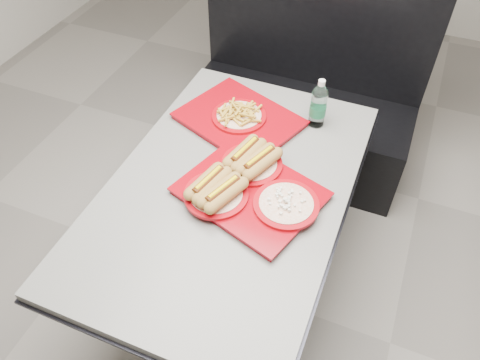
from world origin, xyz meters
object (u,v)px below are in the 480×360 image
at_px(booth_bench, 302,100).
at_px(tray_near, 247,185).
at_px(tray_far, 239,117).
at_px(diner_table, 230,212).
at_px(water_bottle, 318,106).

height_order(booth_bench, tray_near, booth_bench).
bearing_deg(booth_bench, tray_far, -98.62).
height_order(diner_table, water_bottle, water_bottle).
relative_size(booth_bench, tray_far, 2.25).
height_order(tray_far, water_bottle, water_bottle).
bearing_deg(tray_near, booth_bench, 94.07).
bearing_deg(booth_bench, water_bottle, -70.72).
distance_m(diner_table, water_bottle, 0.60).
bearing_deg(diner_table, tray_far, 106.45).
bearing_deg(tray_far, tray_near, -63.60).
relative_size(diner_table, booth_bench, 1.05).
bearing_deg(water_bottle, tray_near, -104.87).
xyz_separation_m(booth_bench, tray_near, (0.08, -1.10, 0.39)).
height_order(tray_near, water_bottle, water_bottle).
relative_size(diner_table, tray_far, 2.37).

